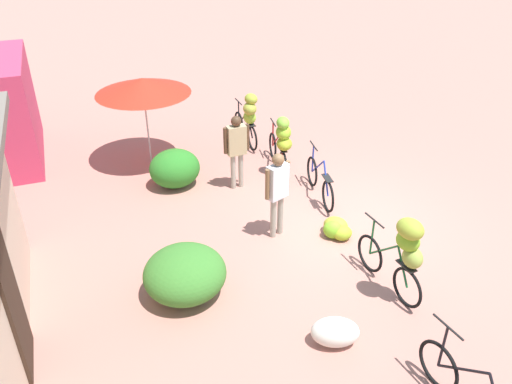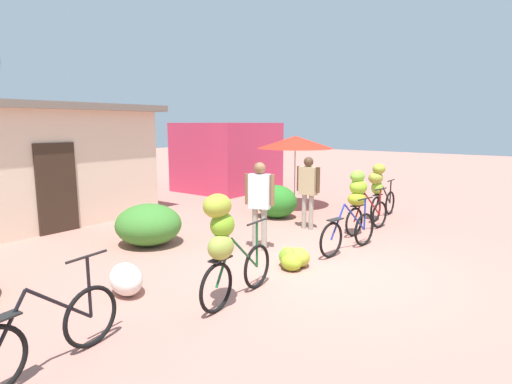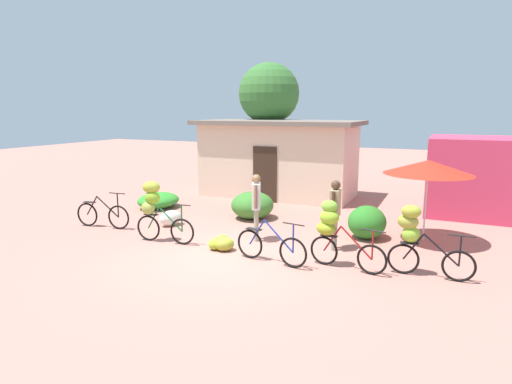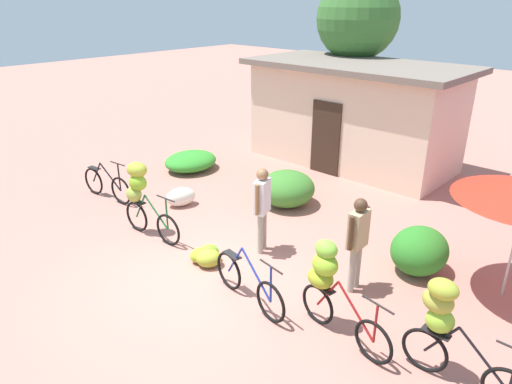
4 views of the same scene
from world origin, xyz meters
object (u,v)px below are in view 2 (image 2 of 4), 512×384
(bicycle_near_pile, at_px, (225,239))
(produce_sack, at_px, (126,279))
(banana_pile_on_ground, at_px, (294,258))
(bicycle_rightmost, at_px, (379,187))
(bicycle_leftmost, at_px, (46,334))
(bicycle_by_shop, at_px, (360,197))
(person_vendor, at_px, (308,185))
(building_low, at_px, (27,164))
(market_umbrella, at_px, (295,142))
(shop_pink, at_px, (227,156))
(bicycle_center_loaded, at_px, (349,233))
(person_bystander, at_px, (260,197))

(bicycle_near_pile, relative_size, produce_sack, 2.33)
(banana_pile_on_ground, distance_m, produce_sack, 2.73)
(bicycle_rightmost, bearing_deg, banana_pile_on_ground, -177.33)
(bicycle_leftmost, relative_size, bicycle_by_shop, 1.03)
(person_vendor, bearing_deg, building_low, 122.87)
(bicycle_near_pile, relative_size, bicycle_by_shop, 0.98)
(bicycle_by_shop, height_order, banana_pile_on_ground, bicycle_by_shop)
(produce_sack, distance_m, person_vendor, 4.89)
(market_umbrella, xyz_separation_m, bicycle_leftmost, (-8.33, -2.35, -1.53))
(bicycle_leftmost, relative_size, bicycle_rightmost, 1.04)
(person_vendor, bearing_deg, bicycle_by_shop, -77.32)
(produce_sack, bearing_deg, shop_pink, 32.49)
(banana_pile_on_ground, height_order, person_vendor, person_vendor)
(market_umbrella, relative_size, produce_sack, 3.07)
(market_umbrella, distance_m, banana_pile_on_ground, 5.39)
(bicycle_by_shop, height_order, person_vendor, person_vendor)
(bicycle_by_shop, xyz_separation_m, banana_pile_on_ground, (-2.68, 0.01, -0.68))
(bicycle_near_pile, relative_size, bicycle_rightmost, 0.98)
(bicycle_rightmost, relative_size, produce_sack, 2.36)
(bicycle_center_loaded, bearing_deg, building_low, 110.16)
(bicycle_near_pile, xyz_separation_m, banana_pile_on_ground, (1.84, 0.10, -0.77))
(bicycle_leftmost, distance_m, person_vendor, 6.51)
(banana_pile_on_ground, height_order, produce_sack, produce_sack)
(building_low, distance_m, person_vendor, 6.69)
(bicycle_center_loaded, xyz_separation_m, produce_sack, (-3.80, 1.66, -0.14))
(bicycle_center_loaded, relative_size, banana_pile_on_ground, 2.43)
(produce_sack, relative_size, person_vendor, 0.42)
(bicycle_leftmost, xyz_separation_m, produce_sack, (1.61, 0.97, -0.15))
(shop_pink, xyz_separation_m, person_vendor, (-3.36, -5.37, -0.20))
(building_low, xyz_separation_m, produce_sack, (-1.19, -5.44, -1.24))
(bicycle_near_pile, bearing_deg, shop_pink, 40.97)
(market_umbrella, xyz_separation_m, bicycle_by_shop, (-1.65, -2.71, -1.06))
(market_umbrella, relative_size, bicycle_center_loaded, 1.23)
(shop_pink, bearing_deg, bicycle_by_shop, -115.39)
(bicycle_center_loaded, xyz_separation_m, person_vendor, (1.02, 1.49, 0.66))
(banana_pile_on_ground, bearing_deg, building_low, 100.07)
(shop_pink, xyz_separation_m, produce_sack, (-8.18, -5.21, -1.00))
(bicycle_by_shop, relative_size, produce_sack, 2.38)
(person_bystander, bearing_deg, banana_pile_on_ground, -112.56)
(person_bystander, bearing_deg, person_vendor, 3.02)
(shop_pink, height_order, banana_pile_on_ground, shop_pink)
(bicycle_leftmost, xyz_separation_m, bicycle_near_pile, (2.16, -0.44, 0.55))
(bicycle_center_loaded, relative_size, bicycle_rightmost, 1.05)
(building_low, height_order, produce_sack, building_low)
(shop_pink, height_order, bicycle_rightmost, shop_pink)
(building_low, bearing_deg, person_vendor, -57.13)
(shop_pink, height_order, bicycle_leftmost, shop_pink)
(shop_pink, distance_m, produce_sack, 9.74)
(shop_pink, relative_size, person_vendor, 1.92)
(building_low, bearing_deg, bicycle_center_loaded, -69.84)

